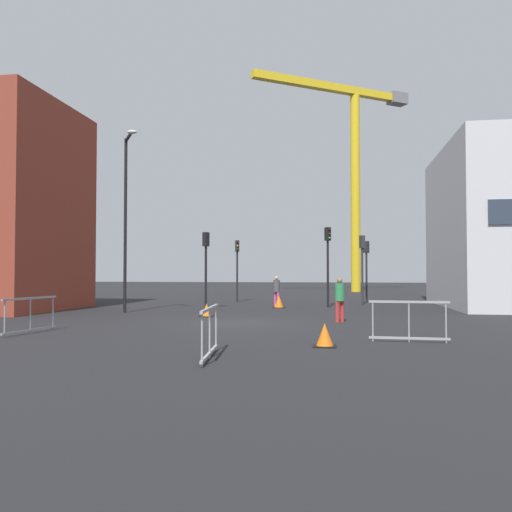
# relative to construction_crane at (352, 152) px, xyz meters

# --- Properties ---
(ground) EXTENTS (160.00, 160.00, 0.00)m
(ground) POSITION_rel_construction_crane_xyz_m (-4.87, -31.75, -13.27)
(ground) COLOR black
(construction_crane) EXTENTS (14.46, 10.11, 19.66)m
(construction_crane) POSITION_rel_construction_crane_xyz_m (0.00, 0.00, 0.00)
(construction_crane) COLOR yellow
(construction_crane) RESTS_ON ground
(streetlamp_tall) EXTENTS (1.19, 1.68, 7.98)m
(streetlamp_tall) POSITION_rel_construction_crane_xyz_m (-10.80, -27.90, -8.59)
(streetlamp_tall) COLOR black
(streetlamp_tall) RESTS_ON ground
(traffic_light_verge) EXTENTS (0.36, 0.38, 4.20)m
(traffic_light_verge) POSITION_rel_construction_crane_xyz_m (-1.83, -22.62, -10.47)
(traffic_light_verge) COLOR black
(traffic_light_verge) RESTS_ON ground
(traffic_light_near) EXTENTS (0.33, 0.39, 3.83)m
(traffic_light_near) POSITION_rel_construction_crane_xyz_m (-7.80, -25.03, -10.69)
(traffic_light_near) COLOR black
(traffic_light_near) RESTS_ON ground
(traffic_light_island) EXTENTS (0.39, 0.35, 3.70)m
(traffic_light_island) POSITION_rel_construction_crane_xyz_m (0.36, -18.24, -10.77)
(traffic_light_island) COLOR #232326
(traffic_light_island) RESTS_ON ground
(traffic_light_far) EXTENTS (0.33, 0.39, 3.89)m
(traffic_light_far) POSITION_rel_construction_crane_xyz_m (0.02, -20.55, -10.66)
(traffic_light_far) COLOR #2D2D30
(traffic_light_far) RESTS_ON ground
(traffic_light_corner) EXTENTS (0.31, 0.39, 3.82)m
(traffic_light_corner) POSITION_rel_construction_crane_xyz_m (-7.52, -18.30, -10.70)
(traffic_light_corner) COLOR #232326
(traffic_light_corner) RESTS_ON ground
(pedestrian_walking) EXTENTS (0.34, 0.34, 1.63)m
(pedestrian_walking) POSITION_rel_construction_crane_xyz_m (-1.24, -30.97, -12.33)
(pedestrian_walking) COLOR red
(pedestrian_walking) RESTS_ON ground
(pedestrian_waiting) EXTENTS (0.34, 0.34, 1.63)m
(pedestrian_waiting) POSITION_rel_construction_crane_xyz_m (-4.58, -22.36, -12.33)
(pedestrian_waiting) COLOR #D14C8C
(pedestrian_waiting) RESTS_ON ground
(safety_barrier_left_run) EXTENTS (0.31, 2.38, 1.08)m
(safety_barrier_left_run) POSITION_rel_construction_crane_xyz_m (-3.99, -39.61, -12.71)
(safety_barrier_left_run) COLOR #9EA0A5
(safety_barrier_left_run) RESTS_ON ground
(safety_barrier_rear) EXTENTS (2.06, 0.15, 1.08)m
(safety_barrier_rear) POSITION_rel_construction_crane_xyz_m (0.54, -36.29, -12.71)
(safety_barrier_rear) COLOR #9EA0A5
(safety_barrier_rear) RESTS_ON ground
(safety_barrier_front) EXTENTS (0.34, 2.32, 1.08)m
(safety_barrier_front) POSITION_rel_construction_crane_xyz_m (-10.38, -36.02, -12.71)
(safety_barrier_front) COLOR gray
(safety_barrier_front) RESTS_ON ground
(traffic_cone_on_verge) EXTENTS (0.57, 0.57, 0.58)m
(traffic_cone_on_verge) POSITION_rel_construction_crane_xyz_m (-1.61, -37.50, -13.01)
(traffic_cone_on_verge) COLOR black
(traffic_cone_on_verge) RESTS_ON ground
(traffic_cone_striped) EXTENTS (0.64, 0.64, 0.65)m
(traffic_cone_striped) POSITION_rel_construction_crane_xyz_m (-4.33, -23.45, -12.97)
(traffic_cone_striped) COLOR black
(traffic_cone_striped) RESTS_ON ground
(traffic_cone_by_barrier) EXTENTS (0.53, 0.53, 0.54)m
(traffic_cone_by_barrier) POSITION_rel_construction_crane_xyz_m (-6.67, -29.34, -13.03)
(traffic_cone_by_barrier) COLOR black
(traffic_cone_by_barrier) RESTS_ON ground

